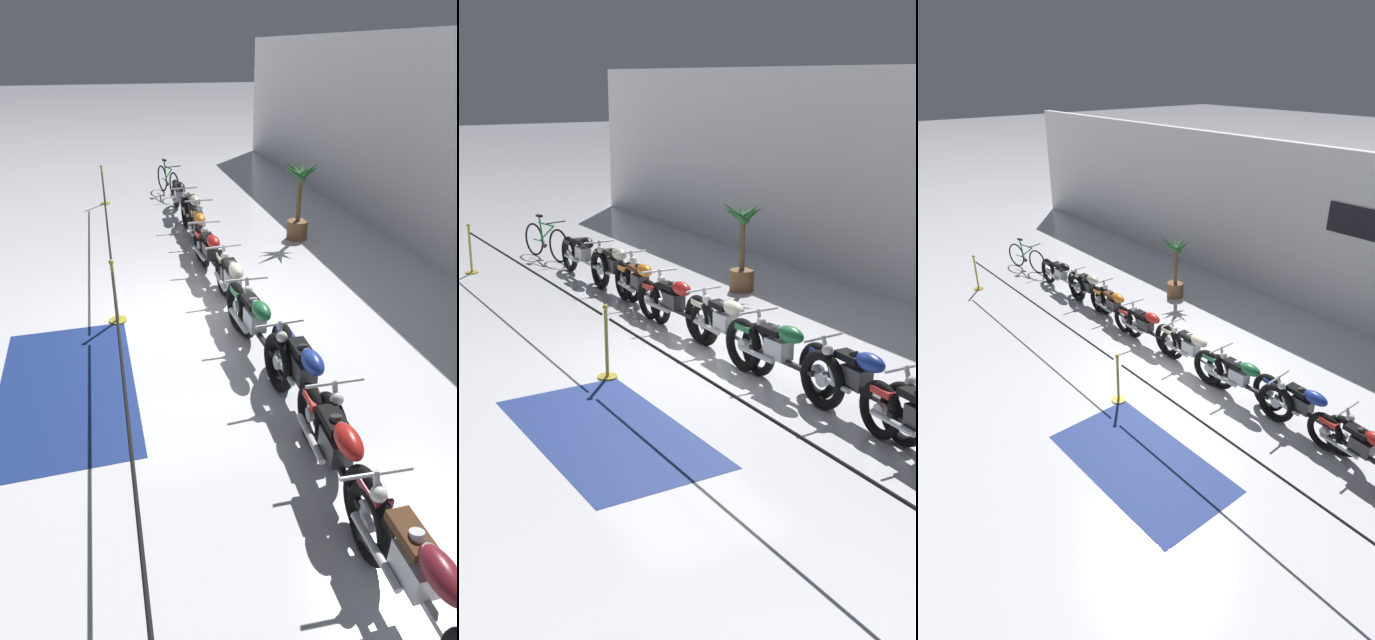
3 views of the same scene
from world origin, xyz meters
TOP-DOWN VIEW (x-y plane):
  - ground_plane at (0.00, 0.00)m, footprint 120.00×120.00m
  - back_wall at (0.01, 5.12)m, footprint 28.00×0.29m
  - motorcycle_black_0 at (-5.40, 0.54)m, footprint 2.43×0.62m
  - motorcycle_cream_1 at (-4.12, 0.66)m, footprint 2.18×0.62m
  - motorcycle_orange_2 at (-2.76, 0.54)m, footprint 2.40×0.62m
  - motorcycle_red_3 at (-1.42, 0.50)m, footprint 2.36×0.62m
  - motorcycle_cream_4 at (0.05, 0.56)m, footprint 2.43×0.62m
  - motorcycle_green_5 at (1.45, 0.52)m, footprint 2.40×0.62m
  - motorcycle_blue_6 at (2.76, 0.73)m, footprint 2.32×0.62m
  - motorcycle_red_7 at (3.99, 0.58)m, footprint 2.14×0.62m
  - bicycle at (-7.66, 0.54)m, footprint 1.74×0.55m
  - potted_palm_right_of_row at (-3.08, 2.85)m, footprint 0.89×1.02m
  - stanchion_far_left at (-1.56, -1.33)m, footprint 14.16×0.28m
  - stanchion_mid_left at (-0.05, -1.33)m, footprint 0.28×0.28m
  - floor_banner at (1.60, -2.06)m, footprint 3.13×1.77m

SIDE VIEW (x-z plane):
  - ground_plane at x=0.00m, z-range 0.00..0.00m
  - floor_banner at x=1.60m, z-range 0.00..0.01m
  - stanchion_mid_left at x=-0.05m, z-range -0.17..0.88m
  - bicycle at x=-7.66m, z-range -0.09..0.89m
  - motorcycle_red_3 at x=-1.42m, z-range 0.00..0.92m
  - motorcycle_red_7 at x=3.99m, z-range -0.01..0.92m
  - motorcycle_orange_2 at x=-2.76m, z-range -0.01..0.93m
  - motorcycle_blue_6 at x=2.76m, z-range -0.01..0.95m
  - motorcycle_cream_4 at x=0.05m, z-range -0.01..0.95m
  - motorcycle_green_5 at x=1.45m, z-range -0.01..0.95m
  - motorcycle_cream_1 at x=-4.12m, z-range 0.00..0.95m
  - motorcycle_black_0 at x=-5.40m, z-range 0.00..0.95m
  - stanchion_far_left at x=-1.56m, z-range 0.24..1.29m
  - potted_palm_right_of_row at x=-3.08m, z-range -0.03..1.77m
  - back_wall at x=0.01m, z-range 0.00..4.20m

